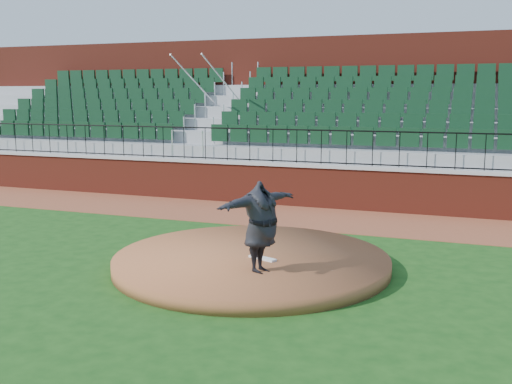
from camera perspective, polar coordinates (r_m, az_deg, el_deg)
ground at (r=11.61m, az=-2.62°, el=-7.47°), size 90.00×90.00×0.00m
warning_track at (r=16.56m, az=4.74°, el=-2.39°), size 34.00×3.20×0.01m
field_wall at (r=17.98m, az=6.15°, el=0.44°), size 34.00×0.35×1.20m
wall_cap at (r=17.89m, az=6.19°, el=2.49°), size 34.00×0.45×0.10m
wall_railing at (r=17.83m, az=6.22°, el=4.25°), size 34.00×0.05×1.00m
seating_stands at (r=20.44m, az=8.15°, el=6.25°), size 34.00×5.10×4.60m
concourse_wall at (r=23.17m, az=9.68°, el=7.66°), size 34.00×0.50×5.50m
pitchers_mound at (r=11.76m, az=-0.44°, el=-6.61°), size 5.35×5.35×0.25m
pitching_rubber at (r=11.45m, az=0.62°, el=-6.30°), size 0.60×0.34×0.04m
pitcher at (r=10.45m, az=0.47°, el=-3.34°), size 1.18×2.05×1.62m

